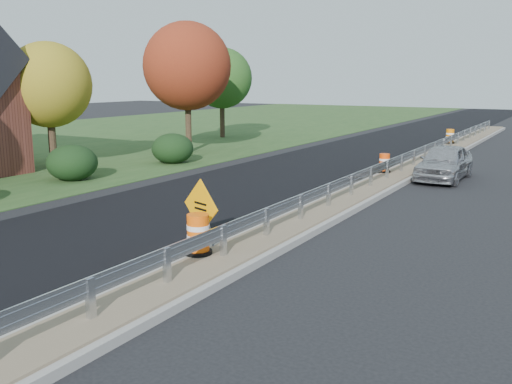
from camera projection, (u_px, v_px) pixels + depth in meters
The scene contains 15 objects.
ground at pixel (328, 213), 18.07m from camera, with size 140.00×140.00×0.00m, color black.
grass_verge_near at pixel (58, 142), 38.42m from camera, with size 30.00×120.00×0.03m, color #28481F.
milled_overlay at pixel (326, 163), 28.71m from camera, with size 7.20×120.00×0.01m, color black.
median at pixel (401, 174), 24.82m from camera, with size 1.60×55.00×0.23m.
guardrail at pixel (408, 157), 25.55m from camera, with size 0.10×46.15×0.72m.
hedge_mid at pixel (72, 163), 23.62m from camera, with size 2.09×2.09×1.52m, color black.
hedge_north at pixel (173, 148), 28.45m from camera, with size 2.09×2.09×1.52m, color black.
tree_near_yellow at pixel (48, 85), 26.44m from camera, with size 3.96×3.96×5.88m.
tree_near_red at pixel (187, 66), 32.03m from camera, with size 4.95×4.95×7.35m.
tree_near_back at pixel (222, 78), 40.41m from camera, with size 4.29×4.29×6.37m.
caution_sign at pixel (201, 234), 13.81m from camera, with size 1.27×0.55×1.83m.
barrel_median_near at pixel (198, 235), 12.96m from camera, with size 0.63×0.63×0.93m.
barrel_median_mid at pixel (384, 163), 24.41m from camera, with size 0.54×0.54×0.80m.
barrel_median_far at pixel (450, 137), 35.38m from camera, with size 0.60×0.60×0.88m.
car_silver at pixel (444, 162), 23.82m from camera, with size 1.75×4.36×1.49m, color #AFAEB3.
Camera 1 is at (6.91, -16.34, 4.16)m, focal length 40.00 mm.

